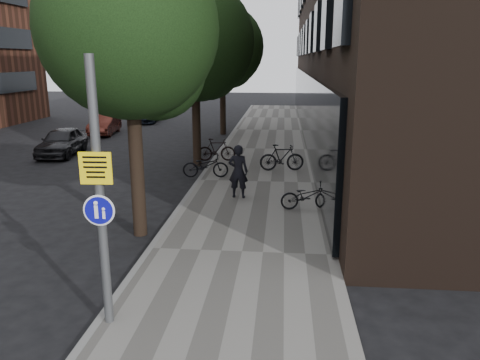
# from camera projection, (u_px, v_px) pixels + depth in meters

# --- Properties ---
(ground) EXTENTS (120.00, 120.00, 0.00)m
(ground) POSITION_uv_depth(u_px,v_px,m) (211.00, 334.00, 8.02)
(ground) COLOR black
(ground) RESTS_ON ground
(sidewalk) EXTENTS (4.50, 60.00, 0.12)m
(sidewalk) POSITION_uv_depth(u_px,v_px,m) (258.00, 183.00, 17.63)
(sidewalk) COLOR slate
(sidewalk) RESTS_ON ground
(curb_edge) EXTENTS (0.15, 60.00, 0.13)m
(curb_edge) POSITION_uv_depth(u_px,v_px,m) (199.00, 181.00, 17.83)
(curb_edge) COLOR slate
(curb_edge) RESTS_ON ground
(street_tree_near) EXTENTS (4.40, 4.40, 7.50)m
(street_tree_near) POSITION_uv_depth(u_px,v_px,m) (134.00, 37.00, 11.44)
(street_tree_near) COLOR black
(street_tree_near) RESTS_ON ground
(street_tree_mid) EXTENTS (5.00, 5.00, 7.80)m
(street_tree_mid) POSITION_uv_depth(u_px,v_px,m) (197.00, 46.00, 19.64)
(street_tree_mid) COLOR black
(street_tree_mid) RESTS_ON ground
(street_tree_far) EXTENTS (5.00, 5.00, 7.80)m
(street_tree_far) POSITION_uv_depth(u_px,v_px,m) (224.00, 50.00, 28.31)
(street_tree_far) COLOR black
(street_tree_far) RESTS_ON ground
(signpost) EXTENTS (0.53, 0.15, 4.54)m
(signpost) POSITION_uv_depth(u_px,v_px,m) (100.00, 196.00, 7.64)
(signpost) COLOR #595B5E
(signpost) RESTS_ON sidewalk
(pedestrian) EXTENTS (0.68, 0.48, 1.77)m
(pedestrian) POSITION_uv_depth(u_px,v_px,m) (238.00, 171.00, 15.35)
(pedestrian) COLOR black
(pedestrian) RESTS_ON sidewalk
(parked_bike_facade_near) EXTENTS (1.67, 0.80, 0.84)m
(parked_bike_facade_near) POSITION_uv_depth(u_px,v_px,m) (307.00, 196.00, 14.23)
(parked_bike_facade_near) COLOR black
(parked_bike_facade_near) RESTS_ON sidewalk
(parked_bike_facade_far) EXTENTS (1.87, 0.76, 1.09)m
(parked_bike_facade_far) POSITION_uv_depth(u_px,v_px,m) (282.00, 158.00, 19.17)
(parked_bike_facade_far) COLOR black
(parked_bike_facade_far) RESTS_ON sidewalk
(parked_bike_curb_near) EXTENTS (1.82, 0.79, 0.93)m
(parked_bike_curb_near) POSITION_uv_depth(u_px,v_px,m) (205.00, 166.00, 18.09)
(parked_bike_curb_near) COLOR black
(parked_bike_curb_near) RESTS_ON sidewalk
(parked_bike_curb_far) EXTENTS (1.75, 0.67, 1.02)m
(parked_bike_curb_far) POSITION_uv_depth(u_px,v_px,m) (217.00, 150.00, 21.01)
(parked_bike_curb_far) COLOR black
(parked_bike_curb_far) RESTS_ON sidewalk
(parked_car_near) EXTENTS (1.95, 4.07, 1.34)m
(parked_car_near) POSITION_uv_depth(u_px,v_px,m) (62.00, 141.00, 22.87)
(parked_car_near) COLOR black
(parked_car_near) RESTS_ON ground
(parked_car_mid) EXTENTS (1.69, 3.83, 1.22)m
(parked_car_mid) POSITION_uv_depth(u_px,v_px,m) (104.00, 125.00, 29.25)
(parked_car_mid) COLOR #582119
(parked_car_mid) RESTS_ON ground
(parked_car_far) EXTENTS (1.96, 4.35, 1.24)m
(parked_car_far) POSITION_uv_depth(u_px,v_px,m) (147.00, 113.00, 35.15)
(parked_car_far) COLOR black
(parked_car_far) RESTS_ON ground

